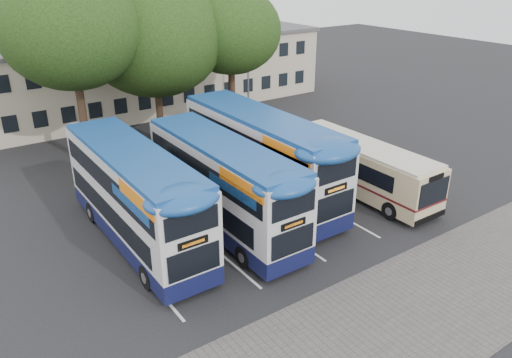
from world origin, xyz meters
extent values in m
plane|color=black|center=(0.00, 0.00, 0.00)|extent=(120.00, 120.00, 0.00)
cube|color=#595654|center=(-2.00, -5.00, 0.01)|extent=(40.00, 6.00, 0.01)
cube|color=silver|center=(-10.75, 5.00, 0.01)|extent=(0.12, 11.00, 0.01)
cube|color=silver|center=(-7.25, 5.00, 0.01)|extent=(0.12, 11.00, 0.01)
cube|color=silver|center=(-3.75, 5.00, 0.01)|extent=(0.12, 11.00, 0.01)
cube|color=silver|center=(-0.25, 5.00, 0.01)|extent=(0.12, 11.00, 0.01)
cube|color=silver|center=(3.25, 5.00, 0.01)|extent=(0.12, 11.00, 0.01)
cube|color=#B5A592|center=(0.00, 27.00, 3.00)|extent=(32.00, 8.00, 6.00)
cube|color=#4C4C4F|center=(0.00, 27.00, 6.05)|extent=(32.40, 8.40, 0.30)
cube|color=black|center=(0.00, 22.98, 1.70)|extent=(30.00, 0.06, 1.20)
cube|color=black|center=(0.00, 22.98, 4.50)|extent=(30.00, 0.06, 1.20)
cylinder|color=gray|center=(6.00, 20.00, 4.50)|extent=(0.14, 0.14, 9.00)
cube|color=gray|center=(6.00, 20.00, 9.00)|extent=(0.12, 0.80, 0.12)
cube|color=gray|center=(6.00, 19.60, 8.95)|extent=(0.25, 0.50, 0.12)
cylinder|color=black|center=(-8.55, 17.15, 3.09)|extent=(0.50, 0.50, 6.18)
ellipsoid|color=black|center=(-8.55, 17.15, 8.41)|extent=(8.35, 8.35, 7.10)
cylinder|color=black|center=(-2.80, 18.38, 2.73)|extent=(0.50, 0.50, 5.46)
ellipsoid|color=black|center=(-2.80, 18.38, 7.43)|extent=(9.59, 9.59, 8.15)
cylinder|color=black|center=(2.47, 16.96, 2.78)|extent=(0.50, 0.50, 5.55)
ellipsoid|color=black|center=(2.47, 16.96, 7.55)|extent=(7.22, 7.22, 6.14)
cube|color=#10133C|center=(-9.80, 5.81, 0.73)|extent=(2.61, 10.96, 0.83)
cube|color=silver|center=(-9.80, 5.81, 2.77)|extent=(2.61, 10.96, 3.23)
cube|color=navy|center=(-9.80, 5.81, 4.44)|extent=(2.56, 10.74, 0.31)
cube|color=black|center=(-9.80, 6.12, 1.88)|extent=(2.65, 9.70, 1.04)
cube|color=black|center=(-9.80, 5.81, 3.50)|extent=(2.65, 10.33, 0.94)
cube|color=orange|center=(-8.48, 2.21, 4.07)|extent=(0.02, 3.34, 0.57)
cube|color=black|center=(-9.80, 0.30, 2.66)|extent=(1.25, 0.06, 0.31)
cylinder|color=black|center=(-10.98, 8.99, 0.52)|extent=(0.31, 1.04, 1.04)
cylinder|color=black|center=(-8.62, 8.99, 0.52)|extent=(0.31, 1.04, 1.04)
cylinder|color=black|center=(-10.98, 2.21, 0.52)|extent=(0.31, 1.04, 1.04)
cylinder|color=black|center=(-8.62, 2.21, 0.52)|extent=(0.31, 1.04, 1.04)
cube|color=#10133C|center=(-5.79, 4.73, 0.71)|extent=(2.54, 10.67, 0.81)
cube|color=silver|center=(-5.79, 4.73, 2.69)|extent=(2.54, 10.67, 3.15)
cube|color=navy|center=(-5.79, 4.73, 4.32)|extent=(2.49, 10.46, 0.30)
cube|color=black|center=(-5.79, 5.04, 1.83)|extent=(2.58, 9.45, 1.02)
cube|color=black|center=(-5.79, 4.73, 3.40)|extent=(2.58, 10.06, 0.91)
cube|color=orange|center=(-4.51, 1.23, 3.96)|extent=(0.02, 3.25, 0.56)
cube|color=black|center=(-5.79, -0.63, 2.59)|extent=(1.22, 0.06, 0.30)
cylinder|color=black|center=(-6.94, 7.83, 0.51)|extent=(0.30, 1.02, 1.02)
cylinder|color=black|center=(-4.64, 7.83, 0.51)|extent=(0.30, 1.02, 1.02)
cylinder|color=black|center=(-6.94, 1.23, 0.51)|extent=(0.30, 1.02, 1.02)
cylinder|color=black|center=(-4.64, 1.23, 0.51)|extent=(0.30, 1.02, 1.02)
cube|color=#B60C18|center=(-4.50, 6.01, 3.40)|extent=(0.02, 4.07, 0.86)
cube|color=#10133C|center=(-2.42, 6.31, 0.77)|extent=(2.74, 11.53, 0.88)
cube|color=silver|center=(-2.42, 6.31, 2.91)|extent=(2.74, 11.53, 3.40)
cube|color=navy|center=(-2.42, 6.31, 4.67)|extent=(2.69, 11.30, 0.33)
cube|color=black|center=(-2.42, 6.64, 1.98)|extent=(2.78, 10.21, 1.10)
cube|color=black|center=(-2.42, 6.31, 3.68)|extent=(2.78, 10.87, 0.99)
cube|color=orange|center=(-1.04, 2.52, 4.28)|extent=(0.02, 3.51, 0.60)
cube|color=black|center=(-2.42, 0.52, 2.80)|extent=(1.32, 0.06, 0.33)
cylinder|color=black|center=(-3.66, 9.66, 0.55)|extent=(0.33, 1.10, 1.10)
cylinder|color=black|center=(-1.18, 9.66, 0.55)|extent=(0.33, 1.10, 1.10)
cylinder|color=black|center=(-3.66, 2.52, 0.55)|extent=(0.33, 1.10, 1.10)
cylinder|color=black|center=(-1.18, 2.52, 0.55)|extent=(0.33, 1.10, 1.10)
cube|color=#CCB588|center=(2.68, 3.84, 1.53)|extent=(2.43, 9.74, 2.48)
cube|color=beige|center=(2.68, 3.84, 2.82)|extent=(2.34, 9.35, 0.19)
cube|color=black|center=(2.68, 4.33, 1.95)|extent=(2.47, 7.79, 0.88)
cube|color=#571114|center=(2.68, 3.84, 1.12)|extent=(2.46, 9.76, 0.12)
cube|color=black|center=(2.68, -1.05, 1.85)|extent=(2.14, 0.06, 1.27)
cylinder|color=black|center=(1.58, 0.53, 0.49)|extent=(0.29, 0.97, 0.97)
cylinder|color=black|center=(3.78, 0.53, 0.49)|extent=(0.29, 0.97, 0.97)
cylinder|color=black|center=(1.58, 6.76, 0.49)|extent=(0.29, 0.97, 0.97)
cylinder|color=black|center=(3.78, 6.76, 0.49)|extent=(0.29, 0.97, 0.97)
camera|label=1|loc=(-16.97, -14.04, 12.32)|focal=35.00mm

